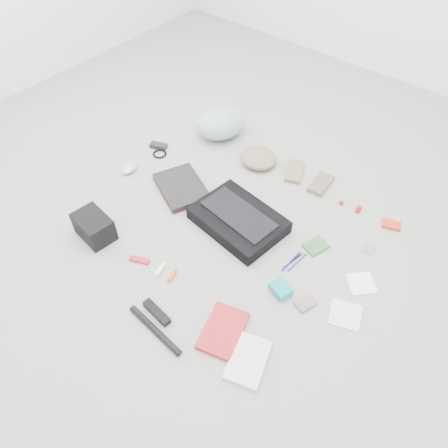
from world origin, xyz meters
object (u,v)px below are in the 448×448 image
Objects in this scene: laptop at (181,186)px; accordion_wallet at (281,289)px; messenger_bag at (238,220)px; book_red at (223,331)px; bike_helmet at (220,123)px; camera_bag at (94,227)px.

accordion_wallet is (0.82, -0.21, -0.01)m from laptop.
messenger_bag is 1.91× the size of book_red.
bike_helmet is (-0.16, 0.54, 0.06)m from laptop.
book_red is 0.33m from accordion_wallet.
bike_helmet reaches higher than book_red.
bike_helmet is at bearing 113.93° from book_red.
book_red is at bearing -27.28° from bike_helmet.
laptop is at bearing 85.49° from camera_bag.
camera_bag is 0.98m from accordion_wallet.
camera_bag reaches higher than book_red.
laptop is 1.59× the size of camera_bag.
bike_helmet is 1.41m from book_red.
accordion_wallet is at bearing 26.03° from camera_bag.
bike_helmet reaches higher than messenger_bag.
laptop is 3.40× the size of accordion_wallet.
camera_bag is 0.84× the size of book_red.
messenger_bag is 2.28× the size of camera_bag.
camera_bag reaches higher than laptop.
bike_helmet is 1.23m from accordion_wallet.
messenger_bag is 4.88× the size of accordion_wallet.
camera_bag is 0.86m from book_red.
bike_helmet is at bearing 99.99° from camera_bag.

